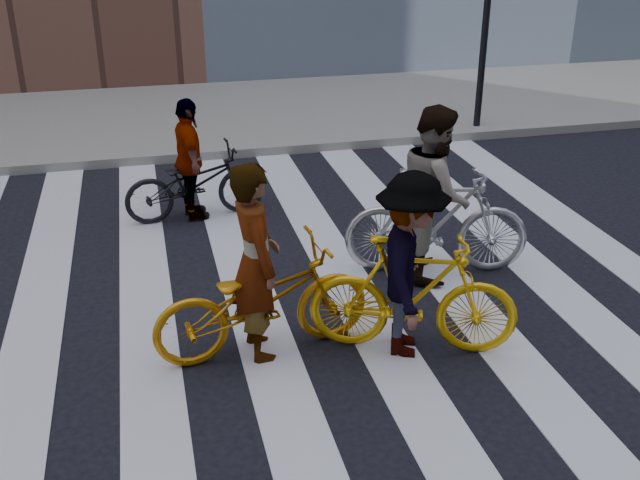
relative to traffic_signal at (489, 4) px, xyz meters
name	(u,v)px	position (x,y,z in m)	size (l,w,h in m)	color
ground	(307,304)	(-4.40, -5.32, -2.28)	(100.00, 100.00, 0.00)	black
sidewalk_far	(221,115)	(-4.40, 2.18, -2.20)	(100.00, 5.00, 0.15)	gray
zebra_crosswalk	(307,304)	(-4.40, -5.32, -2.27)	(8.25, 10.00, 0.01)	silver
traffic_signal	(489,4)	(0.00, 0.00, 0.00)	(0.22, 0.42, 3.33)	black
bike_yellow_left	(262,300)	(-4.99, -6.08, -1.74)	(0.72, 2.05, 1.08)	#C77A0B
bike_silver_mid	(437,221)	(-2.80, -4.91, -1.66)	(0.58, 2.06, 1.24)	#B5B8BF
bike_yellow_right	(413,295)	(-3.63, -6.39, -1.70)	(0.55, 1.94, 1.16)	#FFB90E
bike_dark_rear	(195,183)	(-5.30, -2.66, -1.79)	(0.65, 1.86, 0.98)	black
rider_left	(255,262)	(-5.04, -6.08, -1.34)	(0.69, 0.45, 1.88)	slate
rider_mid	(435,192)	(-2.85, -4.91, -1.31)	(0.95, 0.74, 1.95)	slate
rider_right	(410,266)	(-3.68, -6.39, -1.39)	(1.15, 0.66, 1.78)	slate
rider_rear	(190,160)	(-5.35, -2.66, -1.47)	(0.95, 0.40, 1.62)	slate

